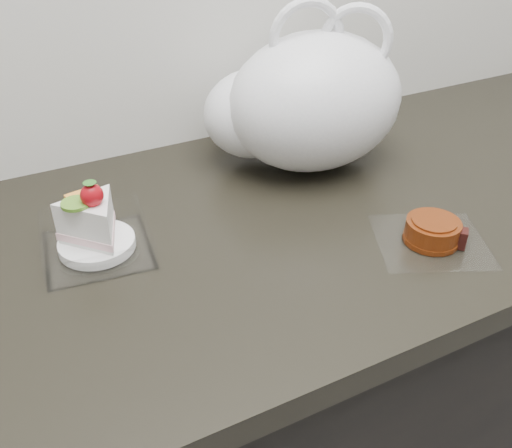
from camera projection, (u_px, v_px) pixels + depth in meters
counter at (261, 408)px, 1.13m from camera, size 2.04×0.64×0.90m
cake_tray at (95, 233)px, 0.79m from camera, size 0.16×0.16×0.11m
mooncake_wrap at (433, 233)px, 0.82m from camera, size 0.20×0.20×0.04m
plastic_bag at (303, 103)px, 0.97m from camera, size 0.39×0.34×0.29m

